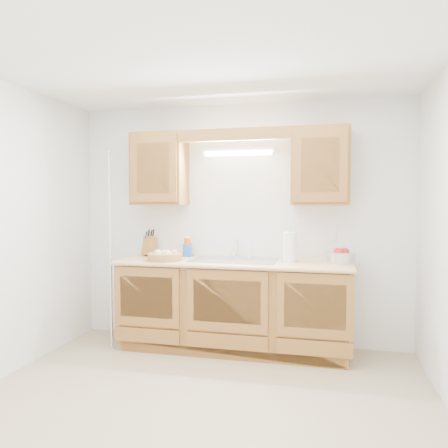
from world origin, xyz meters
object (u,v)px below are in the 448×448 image
(fruit_basket, at_px, (165,256))
(knife_block, at_px, (149,246))
(paper_towel, at_px, (290,247))
(apple_bowl, at_px, (341,256))

(fruit_basket, distance_m, knife_block, 0.43)
(paper_towel, bearing_deg, apple_bowl, 1.97)
(knife_block, relative_size, paper_towel, 0.88)
(knife_block, bearing_deg, fruit_basket, -33.76)
(fruit_basket, bearing_deg, knife_block, 133.96)
(knife_block, bearing_deg, paper_towel, 8.19)
(knife_block, height_order, apple_bowl, knife_block)
(fruit_basket, relative_size, knife_block, 1.19)
(paper_towel, relative_size, apple_bowl, 0.98)
(paper_towel, distance_m, apple_bowl, 0.49)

